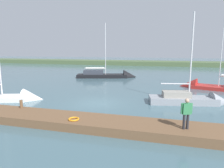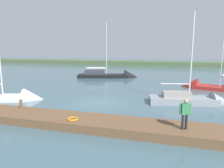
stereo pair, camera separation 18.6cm
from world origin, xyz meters
TOP-DOWN VIEW (x-y plane):
  - ground_plane at (0.00, 0.00)m, footprint 200.00×200.00m
  - far_shoreline at (0.00, -45.54)m, footprint 180.00×8.00m
  - dock_pier at (0.00, 5.26)m, footprint 27.96×2.34m
  - mooring_post_near at (4.19, 4.44)m, footprint 0.21×0.21m
  - life_ring_buoy at (-0.53, 5.73)m, footprint 0.66×0.66m
  - sailboat_outer_mooring at (-10.90, -9.80)m, footprint 9.19×4.66m
  - sailboat_behind_pier at (8.38, 1.09)m, footprint 8.12×4.32m
  - sailboat_far_right at (-8.30, -2.20)m, footprint 7.22×3.13m
  - sailboat_near_dock at (3.20, -16.28)m, footprint 10.19×4.98m
  - person_on_dock at (-6.87, 5.48)m, footprint 0.59×0.37m

SIDE VIEW (x-z plane):
  - ground_plane at x=0.00m, z-range 0.00..0.00m
  - far_shoreline at x=0.00m, z-range -1.20..1.20m
  - sailboat_outer_mooring at x=-10.90m, z-range -4.96..5.11m
  - sailboat_behind_pier at x=8.38m, z-range -4.09..4.35m
  - sailboat_far_right at x=-8.30m, z-range -4.06..4.48m
  - sailboat_near_dock at x=3.20m, z-range -4.78..5.22m
  - dock_pier at x=0.00m, z-range 0.00..0.52m
  - life_ring_buoy at x=-0.53m, z-range 0.52..0.62m
  - mooring_post_near at x=4.19m, z-range 0.52..1.11m
  - person_on_dock at x=-6.87m, z-range 0.65..2.31m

